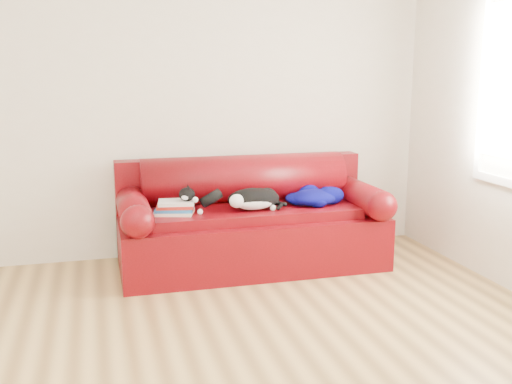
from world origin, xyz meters
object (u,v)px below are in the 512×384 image
at_px(blanket, 315,196).
at_px(cat, 253,200).
at_px(book_stack, 175,207).
at_px(sofa_base, 251,238).

bearing_deg(blanket, cat, -171.53).
xyz_separation_m(book_stack, cat, (0.61, -0.03, 0.03)).
distance_m(book_stack, cat, 0.61).
distance_m(book_stack, blanket, 1.15).
distance_m(sofa_base, blanket, 0.62).
relative_size(sofa_base, blanket, 3.87).
height_order(sofa_base, cat, cat).
height_order(sofa_base, blanket, blanket).
distance_m(cat, blanket, 0.55).
bearing_deg(blanket, sofa_base, 174.50).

